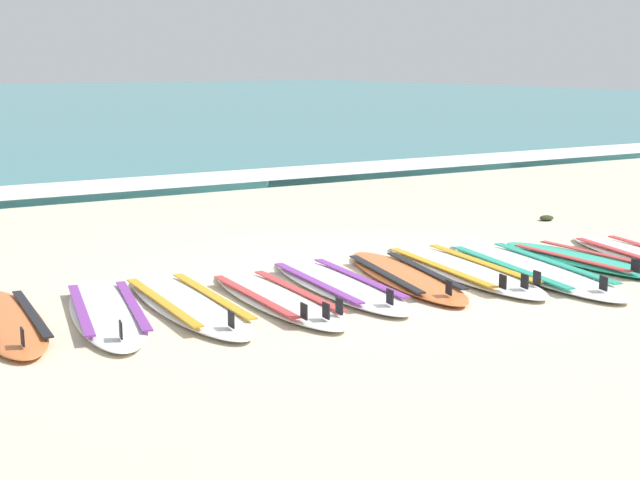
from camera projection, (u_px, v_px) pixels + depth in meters
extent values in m
plane|color=beige|center=(361.00, 274.00, 7.95)|extent=(80.00, 80.00, 0.00)
cube|color=white|center=(125.00, 188.00, 12.95)|extent=(80.00, 1.35, 0.11)
ellipsoid|color=orange|center=(6.00, 321.00, 6.40)|extent=(0.64, 1.94, 0.07)
cube|color=black|center=(31.00, 313.00, 6.47)|extent=(0.18, 1.33, 0.01)
cube|color=black|center=(22.00, 337.00, 5.73)|extent=(0.02, 0.09, 0.11)
ellipsoid|color=white|center=(107.00, 312.00, 6.64)|extent=(0.93, 2.11, 0.07)
cube|color=purple|center=(81.00, 308.00, 6.57)|extent=(0.37, 1.41, 0.01)
cube|color=purple|center=(133.00, 304.00, 6.69)|extent=(0.37, 1.41, 0.01)
cube|color=black|center=(121.00, 330.00, 5.88)|extent=(0.03, 0.09, 0.11)
ellipsoid|color=silver|center=(187.00, 303.00, 6.88)|extent=(0.66, 2.20, 0.07)
cube|color=gold|center=(162.00, 301.00, 6.78)|extent=(0.16, 1.52, 0.01)
cube|color=gold|center=(212.00, 295.00, 6.96)|extent=(0.16, 1.52, 0.01)
cube|color=black|center=(231.00, 319.00, 6.12)|extent=(0.02, 0.09, 0.11)
ellipsoid|color=silver|center=(276.00, 298.00, 7.03)|extent=(0.60, 2.05, 0.07)
cube|color=#D13838|center=(254.00, 295.00, 6.94)|extent=(0.14, 1.42, 0.01)
cube|color=#D13838|center=(297.00, 290.00, 7.11)|extent=(0.14, 1.42, 0.01)
cube|color=black|center=(326.00, 311.00, 6.33)|extent=(0.02, 0.09, 0.11)
cube|color=black|center=(304.00, 311.00, 6.32)|extent=(0.02, 0.09, 0.11)
cube|color=black|center=(339.00, 306.00, 6.45)|extent=(0.02, 0.09, 0.11)
ellipsoid|color=white|center=(337.00, 284.00, 7.45)|extent=(0.72, 2.17, 0.07)
cube|color=purple|center=(316.00, 282.00, 7.36)|extent=(0.21, 1.49, 0.01)
cube|color=purple|center=(358.00, 277.00, 7.53)|extent=(0.21, 1.49, 0.01)
cube|color=black|center=(390.00, 297.00, 6.70)|extent=(0.02, 0.09, 0.11)
ellipsoid|color=orange|center=(405.00, 276.00, 7.74)|extent=(0.93, 2.12, 0.07)
cube|color=black|center=(384.00, 273.00, 7.67)|extent=(0.37, 1.42, 0.01)
cube|color=black|center=(425.00, 270.00, 7.79)|extent=(0.37, 1.42, 0.01)
cube|color=black|center=(449.00, 288.00, 6.98)|extent=(0.03, 0.09, 0.11)
ellipsoid|color=white|center=(461.00, 269.00, 8.01)|extent=(0.88, 2.40, 0.07)
cube|color=gold|center=(440.00, 266.00, 7.92)|extent=(0.29, 1.64, 0.01)
cube|color=gold|center=(481.00, 262.00, 8.09)|extent=(0.29, 1.64, 0.01)
cube|color=black|center=(525.00, 281.00, 7.17)|extent=(0.02, 0.09, 0.11)
cube|color=black|center=(503.00, 282.00, 7.16)|extent=(0.02, 0.09, 0.11)
cube|color=black|center=(537.00, 278.00, 7.29)|extent=(0.02, 0.09, 0.11)
ellipsoid|color=white|center=(530.00, 268.00, 8.02)|extent=(1.05, 2.58, 0.07)
cube|color=teal|center=(508.00, 266.00, 7.93)|extent=(0.39, 1.74, 0.01)
cube|color=teal|center=(552.00, 262.00, 8.10)|extent=(0.39, 1.74, 0.01)
cube|color=black|center=(603.00, 283.00, 7.11)|extent=(0.03, 0.09, 0.11)
ellipsoid|color=#2DB793|center=(583.00, 260.00, 8.37)|extent=(0.51, 1.92, 0.07)
cube|color=#D13838|center=(570.00, 258.00, 8.27)|extent=(0.09, 1.34, 0.01)
cube|color=#D13838|center=(596.00, 253.00, 8.45)|extent=(0.09, 1.34, 0.01)
cube|color=black|center=(636.00, 266.00, 7.72)|extent=(0.01, 0.09, 0.11)
cube|color=#D13838|center=(624.00, 252.00, 8.49)|extent=(0.39, 1.42, 0.01)
ellipsoid|color=#2D381E|center=(547.00, 218.00, 10.62)|extent=(0.17, 0.14, 0.06)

